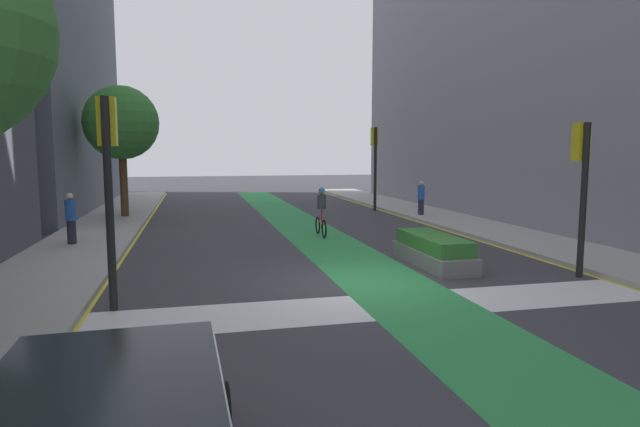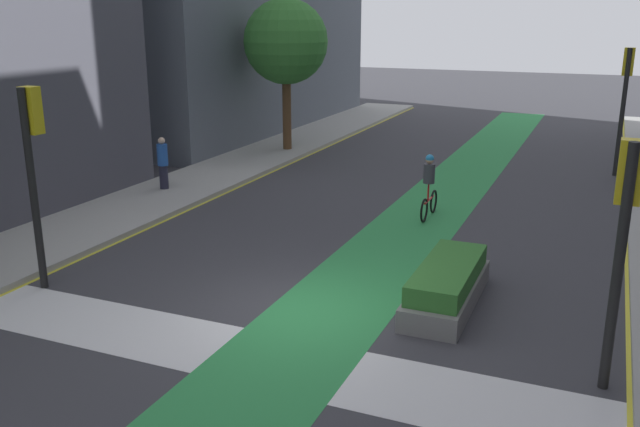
% 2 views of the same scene
% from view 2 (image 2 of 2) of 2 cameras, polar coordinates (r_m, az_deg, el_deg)
% --- Properties ---
extents(ground_plane, '(120.00, 120.00, 0.00)m').
position_cam_2_polar(ground_plane, '(13.55, -1.82, -8.08)').
color(ground_plane, '#38383D').
extents(bike_lane_paint, '(2.40, 60.00, 0.01)m').
position_cam_2_polar(bike_lane_paint, '(13.33, 0.57, -8.49)').
color(bike_lane_paint, '#2D8C47').
rests_on(bike_lane_paint, ground_plane).
extents(crosswalk_band, '(12.00, 1.80, 0.01)m').
position_cam_2_polar(crosswalk_band, '(11.95, -5.91, -11.68)').
color(crosswalk_band, silver).
rests_on(crosswalk_band, ground_plane).
extents(sidewalk_left, '(3.00, 60.00, 0.15)m').
position_cam_2_polar(sidewalk_left, '(17.81, -24.36, -3.25)').
color(sidewalk_left, '#9E9E99').
rests_on(sidewalk_left, ground_plane).
extents(curb_stripe_left, '(0.16, 60.00, 0.01)m').
position_cam_2_polar(curb_stripe_left, '(16.79, -20.81, -4.24)').
color(curb_stripe_left, yellow).
rests_on(curb_stripe_left, ground_plane).
extents(curb_stripe_right, '(0.16, 60.00, 0.01)m').
position_cam_2_polar(curb_stripe_right, '(12.54, 24.55, -11.78)').
color(curb_stripe_right, yellow).
rests_on(curb_stripe_right, ground_plane).
extents(traffic_signal_near_right, '(0.35, 0.52, 3.88)m').
position_cam_2_polar(traffic_signal_near_right, '(10.96, 24.06, -0.32)').
color(traffic_signal_near_right, black).
rests_on(traffic_signal_near_right, ground_plane).
extents(traffic_signal_near_left, '(0.35, 0.52, 4.21)m').
position_cam_2_polar(traffic_signal_near_left, '(15.05, -22.84, 4.94)').
color(traffic_signal_near_left, black).
rests_on(traffic_signal_near_left, ground_plane).
extents(traffic_signal_far_right, '(0.35, 0.52, 4.47)m').
position_cam_2_polar(traffic_signal_far_right, '(26.42, 24.12, 9.58)').
color(traffic_signal_far_right, black).
rests_on(traffic_signal_far_right, ground_plane).
extents(cyclist_in_lane, '(0.32, 1.73, 1.86)m').
position_cam_2_polar(cyclist_in_lane, '(19.45, 9.09, 2.36)').
color(cyclist_in_lane, black).
rests_on(cyclist_in_lane, ground_plane).
extents(pedestrian_sidewalk_left_a, '(0.34, 0.34, 1.67)m').
position_cam_2_polar(pedestrian_sidewalk_left_a, '(22.52, -12.97, 4.15)').
color(pedestrian_sidewalk_left_a, '#262638').
rests_on(pedestrian_sidewalk_left_a, sidewalk_left).
extents(street_tree_far, '(3.40, 3.40, 6.07)m').
position_cam_2_polar(street_tree_far, '(28.30, -2.86, 14.08)').
color(street_tree_far, brown).
rests_on(street_tree_far, sidewalk_left).
extents(median_planter, '(1.12, 3.32, 0.85)m').
position_cam_2_polar(median_planter, '(13.90, 10.55, -5.91)').
color(median_planter, slate).
rests_on(median_planter, ground_plane).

